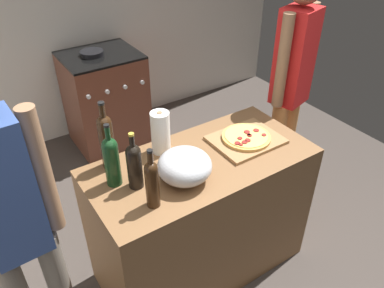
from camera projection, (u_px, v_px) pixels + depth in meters
The scene contains 14 objects.
ground_plane at pixel (155, 204), 3.13m from camera, with size 4.66×3.40×0.02m, color #3F3833.
kitchen_wall_rear at pixel (67, 0), 3.39m from camera, with size 4.66×0.10×2.60m, color beige.
counter at pixel (201, 217), 2.39m from camera, with size 1.29×0.62×0.89m, color brown.
cutting_board at pixel (246, 140), 2.28m from camera, with size 0.40×0.32×0.02m, color #9E7247.
pizza at pixel (246, 137), 2.27m from camera, with size 0.29×0.29×0.03m.
mixing_bowl at pixel (185, 166), 1.95m from camera, with size 0.28×0.28×0.17m.
paper_towel_roll at pixel (161, 132), 2.14m from camera, with size 0.11×0.11×0.25m.
wine_bottle_green at pixel (111, 159), 1.89m from camera, with size 0.08×0.08×0.35m.
wine_bottle_amber at pixel (106, 139), 2.00m from camera, with size 0.08×0.08×0.39m.
wine_bottle_dark at pixel (152, 182), 1.76m from camera, with size 0.07×0.07×0.32m.
wine_bottle_clear at pixel (134, 164), 1.88m from camera, with size 0.08×0.08×0.32m.
stove at pixel (106, 100), 3.63m from camera, with size 0.67×0.61×0.95m.
person_in_stripes at pixel (14, 222), 1.59m from camera, with size 0.40×0.21×1.71m.
person_in_red at pixel (291, 81), 2.66m from camera, with size 0.39×0.26×1.75m.
Camera 1 is at (-1.02, -0.69, 2.17)m, focal length 35.87 mm.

